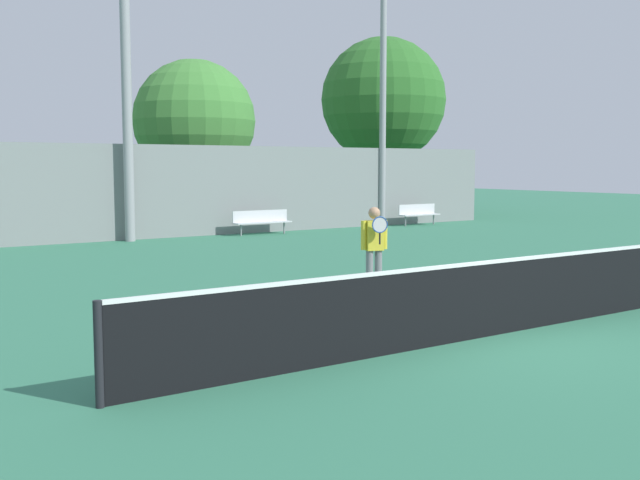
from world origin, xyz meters
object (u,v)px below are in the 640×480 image
tennis_player (374,245)px  bench_adjacent_court (418,212)px  tree_green_tall (383,100)px  tennis_net (492,297)px  light_pole_center_back (383,50)px  tree_green_broad (194,121)px  bench_courtside_far (262,220)px  light_pole_far_right (126,79)px

tennis_player → bench_adjacent_court: bearing=61.9°
tree_green_tall → tennis_net: bearing=-125.8°
light_pole_center_back → tennis_player: bearing=-129.6°
bench_adjacent_court → light_pole_center_back: light_pole_center_back is taller
tennis_net → bench_adjacent_court: (12.45, 15.46, -0.03)m
tree_green_tall → tree_green_broad: tree_green_tall is taller
bench_adjacent_court → tree_green_tall: tree_green_tall is taller
tennis_net → tree_green_broad: 21.46m
tennis_net → tree_green_broad: size_ratio=1.71×
tennis_player → tree_green_broad: (4.15, 16.83, 3.25)m
bench_adjacent_court → tree_green_broad: 9.75m
tennis_net → light_pole_center_back: (11.10, 16.14, 6.39)m
tree_green_broad → light_pole_center_back: bearing=-35.9°
bench_courtside_far → light_pole_far_right: (-4.63, 0.37, 4.60)m
tennis_player → light_pole_far_right: bearing=108.2°
tree_green_broad → bench_courtside_far: bearing=-88.4°
light_pole_far_right → tree_green_tall: bearing=21.3°
tennis_net → tree_green_broad: tree_green_broad is taller
light_pole_center_back → tree_green_broad: 8.03m
tennis_player → tree_green_tall: (14.86, 18.04, 4.67)m
light_pole_center_back → tree_green_tall: 7.39m
tennis_player → light_pole_center_back: 17.19m
tennis_player → light_pole_far_right: (-0.34, 12.10, 4.20)m
bench_adjacent_court → light_pole_center_back: size_ratio=0.16×
tennis_player → bench_courtside_far: (4.30, 11.73, -0.40)m
tennis_player → bench_courtside_far: bearing=86.5°
tree_green_tall → tree_green_broad: (-10.71, -1.21, -1.42)m
tree_green_tall → bench_adjacent_court: bearing=-117.2°
tennis_player → tree_green_broad: size_ratio=0.25×
tennis_net → tennis_player: bearing=77.4°
bench_courtside_far → light_pole_center_back: (5.97, 0.68, 6.42)m
bench_courtside_far → bench_adjacent_court: (7.32, -0.00, -0.00)m
tennis_player → bench_adjacent_court: tennis_player is taller
bench_courtside_far → tree_green_tall: bearing=30.8°
light_pole_far_right → light_pole_center_back: size_ratio=0.75×
tennis_player → bench_adjacent_court: size_ratio=0.87×
light_pole_far_right → tree_green_tall: light_pole_far_right is taller
tennis_net → light_pole_far_right: (0.50, 15.84, 4.57)m
light_pole_far_right → bench_courtside_far: bearing=-4.6°
tennis_net → tree_green_tall: size_ratio=1.31×
light_pole_center_back → tree_green_tall: light_pole_center_back is taller
light_pole_center_back → tree_green_tall: (4.60, 5.63, -1.34)m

